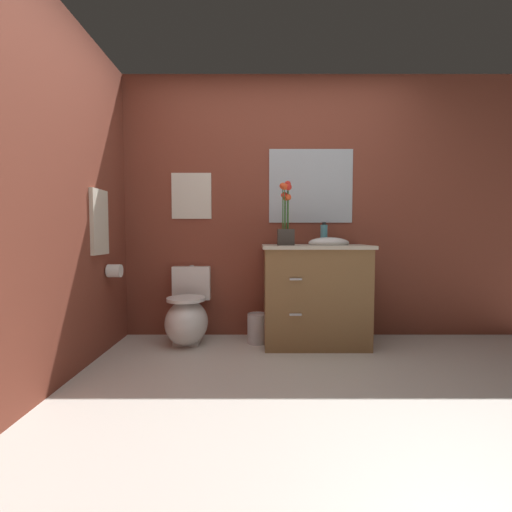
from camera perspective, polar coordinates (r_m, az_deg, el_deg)
name	(u,v)px	position (r m, az deg, el deg)	size (l,w,h in m)	color
ground_plane	(293,405)	(2.29, 5.86, -22.22)	(9.83, 9.83, 0.00)	beige
wall_back	(299,207)	(3.59, 6.81, 7.59)	(4.59, 0.05, 2.50)	brown
wall_left	(68,196)	(2.82, -27.34, 8.36)	(0.05, 4.14, 2.50)	brown
toilet	(189,316)	(3.40, -10.45, -9.30)	(0.38, 0.59, 0.69)	white
vanity_cabinet	(316,294)	(3.32, 9.44, -5.82)	(0.94, 0.56, 1.07)	brown
flower_vase	(287,222)	(3.15, 4.91, 5.27)	(0.14, 0.14, 0.55)	#38332D
soap_bottle	(325,234)	(3.42, 10.81, 3.36)	(0.06, 0.06, 0.21)	teal
trash_bin	(259,328)	(3.37, 0.42, -11.23)	(0.18, 0.18, 0.27)	#B7B7BC
wall_poster	(193,196)	(3.60, -9.85, 9.24)	(0.38, 0.01, 0.44)	silver
wall_mirror	(312,186)	(3.59, 8.79, 10.77)	(0.80, 0.01, 0.70)	#B2BCC6
hanging_towel	(101,222)	(3.17, -23.09, 4.89)	(0.03, 0.28, 0.52)	beige
toilet_paper_roll	(116,271)	(3.30, -21.05, -2.17)	(0.11, 0.11, 0.11)	white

